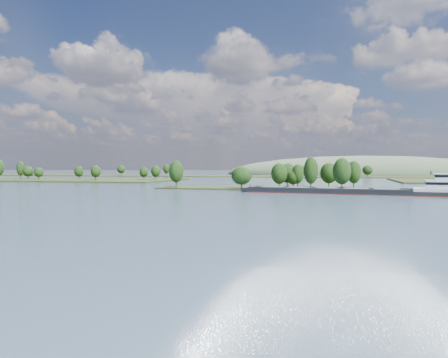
# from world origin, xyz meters

# --- Properties ---
(ground) EXTENTS (1800.00, 1800.00, 0.00)m
(ground) POSITION_xyz_m (0.00, 120.00, 0.00)
(ground) COLOR #394D64
(ground) RESTS_ON ground
(tree_island) EXTENTS (100.00, 31.81, 15.27)m
(tree_island) POSITION_xyz_m (6.31, 178.62, 4.37)
(tree_island) COLOR black
(tree_island) RESTS_ON ground
(back_shoreline) EXTENTS (900.00, 60.00, 14.09)m
(back_shoreline) POSITION_xyz_m (7.92, 399.78, 0.66)
(back_shoreline) COLOR black
(back_shoreline) RESTS_ON ground
(hill_west) EXTENTS (320.00, 160.00, 44.00)m
(hill_west) POSITION_xyz_m (60.00, 500.00, 0.00)
(hill_west) COLOR #43563B
(hill_west) RESTS_ON ground
(cargo_barge) EXTENTS (82.35, 20.36, 11.06)m
(cargo_barge) POSITION_xyz_m (40.99, 150.28, 1.39)
(cargo_barge) COLOR black
(cargo_barge) RESTS_ON ground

